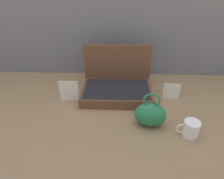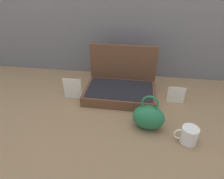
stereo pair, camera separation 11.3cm
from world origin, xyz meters
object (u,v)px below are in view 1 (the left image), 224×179
(open_suitcase, at_px, (117,85))
(coffee_mug, at_px, (190,129))
(teal_pouch_handbag, at_px, (150,114))
(poster_card_right, at_px, (171,91))
(info_card_left, at_px, (69,91))

(open_suitcase, height_order, coffee_mug, open_suitcase)
(open_suitcase, bearing_deg, teal_pouch_handbag, -60.07)
(poster_card_right, bearing_deg, coffee_mug, -84.74)
(info_card_left, relative_size, poster_card_right, 1.28)
(coffee_mug, bearing_deg, teal_pouch_handbag, 158.50)
(poster_card_right, bearing_deg, open_suitcase, 173.94)
(open_suitcase, relative_size, poster_card_right, 4.07)
(open_suitcase, relative_size, info_card_left, 3.19)
(open_suitcase, relative_size, teal_pouch_handbag, 2.27)
(teal_pouch_handbag, height_order, poster_card_right, teal_pouch_handbag)
(info_card_left, distance_m, poster_card_right, 0.70)
(open_suitcase, xyz_separation_m, teal_pouch_handbag, (0.19, -0.33, 0.01))
(open_suitcase, distance_m, info_card_left, 0.34)
(info_card_left, bearing_deg, teal_pouch_handbag, -24.65)
(open_suitcase, height_order, info_card_left, open_suitcase)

